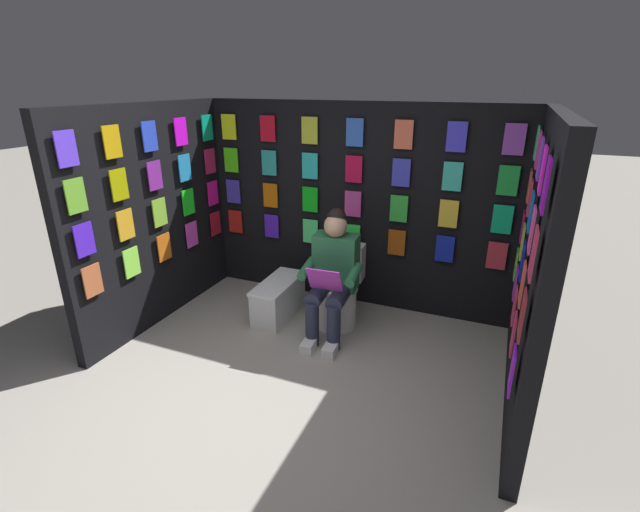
% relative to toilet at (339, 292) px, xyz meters
% --- Properties ---
extents(ground_plane, '(30.00, 30.00, 0.00)m').
position_rel_toilet_xyz_m(ground_plane, '(0.04, 1.57, -0.33)').
color(ground_plane, '#9E998E').
extents(display_wall_back, '(3.31, 0.14, 2.07)m').
position_rel_toilet_xyz_m(display_wall_back, '(0.04, -0.55, 0.71)').
color(display_wall_back, black).
rests_on(display_wall_back, ground).
extents(display_wall_left, '(0.14, 2.07, 2.07)m').
position_rel_toilet_xyz_m(display_wall_left, '(-1.62, 0.53, 0.71)').
color(display_wall_left, black).
rests_on(display_wall_left, ground).
extents(display_wall_right, '(0.14, 2.07, 2.07)m').
position_rel_toilet_xyz_m(display_wall_right, '(1.69, 0.53, 0.71)').
color(display_wall_right, black).
rests_on(display_wall_right, ground).
extents(toilet, '(0.42, 0.57, 0.77)m').
position_rel_toilet_xyz_m(toilet, '(0.00, 0.00, 0.00)').
color(toilet, white).
rests_on(toilet, ground).
extents(person_reading, '(0.54, 0.70, 1.19)m').
position_rel_toilet_xyz_m(person_reading, '(-0.01, 0.23, 0.27)').
color(person_reading, '#286B42').
rests_on(person_reading, ground).
extents(comic_longbox_near, '(0.31, 0.72, 0.38)m').
position_rel_toilet_xyz_m(comic_longbox_near, '(0.61, 0.11, -0.14)').
color(comic_longbox_near, silver).
rests_on(comic_longbox_near, ground).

